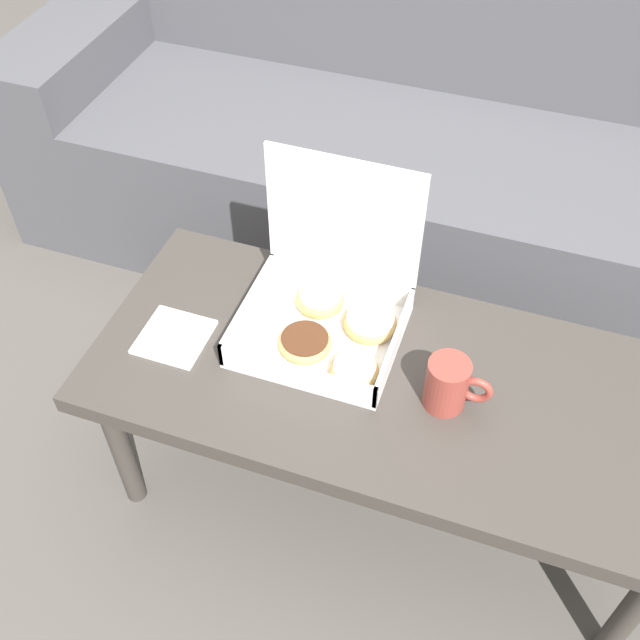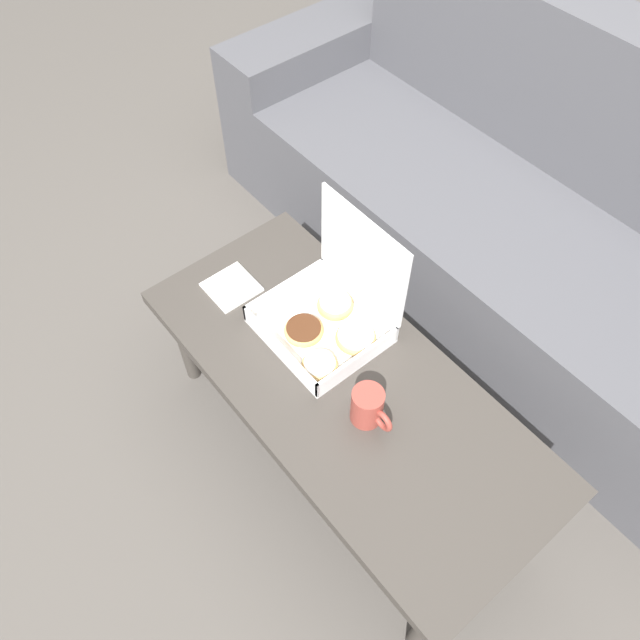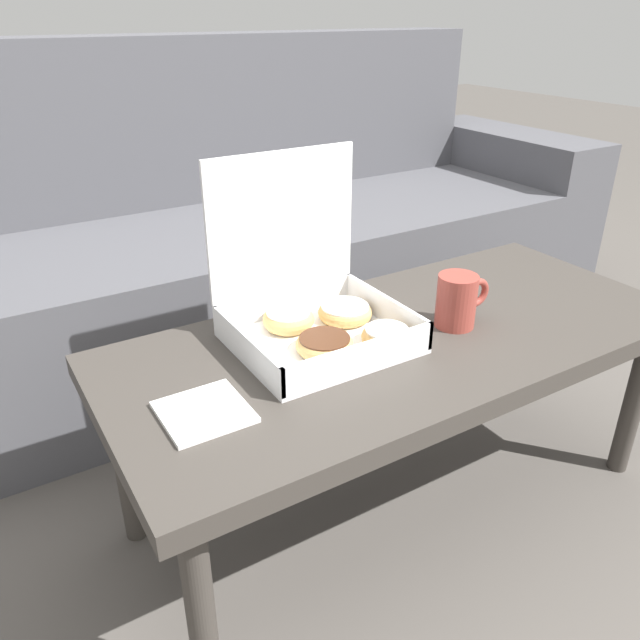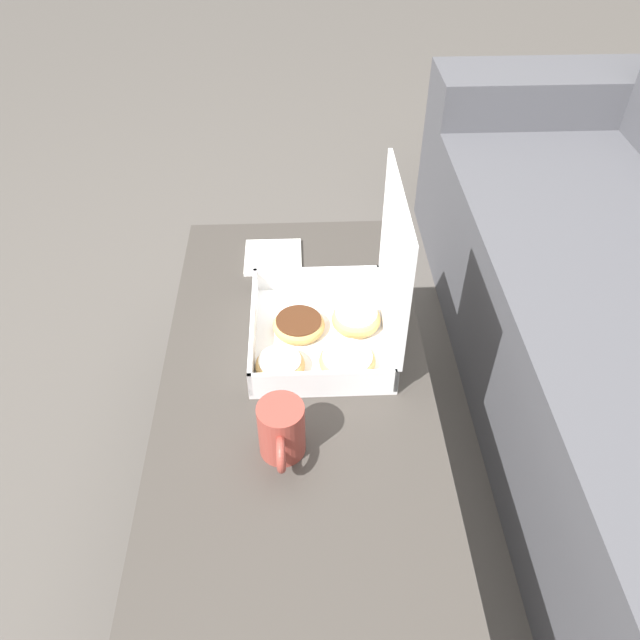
{
  "view_description": "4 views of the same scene",
  "coord_description": "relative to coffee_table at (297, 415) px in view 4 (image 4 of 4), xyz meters",
  "views": [
    {
      "loc": [
        0.16,
        -0.98,
        1.54
      ],
      "look_at": [
        -0.16,
        -0.05,
        0.47
      ],
      "focal_mm": 42.0,
      "sensor_mm": 36.0,
      "label": 1
    },
    {
      "loc": [
        0.58,
        -0.66,
        1.78
      ],
      "look_at": [
        -0.16,
        -0.05,
        0.47
      ],
      "focal_mm": 35.0,
      "sensor_mm": 36.0,
      "label": 2
    },
    {
      "loc": [
        -0.7,
        -0.93,
        0.99
      ],
      "look_at": [
        -0.16,
        -0.05,
        0.47
      ],
      "focal_mm": 35.0,
      "sensor_mm": 36.0,
      "label": 3
    },
    {
      "loc": [
        0.74,
        -0.09,
        1.3
      ],
      "look_at": [
        -0.16,
        -0.05,
        0.47
      ],
      "focal_mm": 35.0,
      "sensor_mm": 36.0,
      "label": 4
    }
  ],
  "objects": [
    {
      "name": "pastry_box",
      "position": [
        -0.15,
        0.08,
        0.1
      ],
      "size": [
        0.31,
        0.28,
        0.34
      ],
      "color": "white",
      "rests_on": "coffee_table"
    },
    {
      "name": "coffee_mug",
      "position": [
        0.11,
        -0.02,
        0.1
      ],
      "size": [
        0.12,
        0.08,
        0.11
      ],
      "color": "#993D33",
      "rests_on": "coffee_table"
    },
    {
      "name": "napkin_stack",
      "position": [
        -0.43,
        -0.05,
        0.05
      ],
      "size": [
        0.13,
        0.13,
        0.01
      ],
      "color": "white",
      "rests_on": "coffee_table"
    },
    {
      "name": "ground_plane",
      "position": [
        0.0,
        0.11,
        -0.37
      ],
      "size": [
        12.0,
        12.0,
        0.0
      ],
      "primitive_type": "plane",
      "color": "#514C47"
    },
    {
      "name": "coffee_table",
      "position": [
        0.0,
        0.0,
        0.0
      ],
      "size": [
        1.16,
        0.51,
        0.42
      ],
      "color": "#3D3833",
      "rests_on": "ground_plane"
    }
  ]
}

